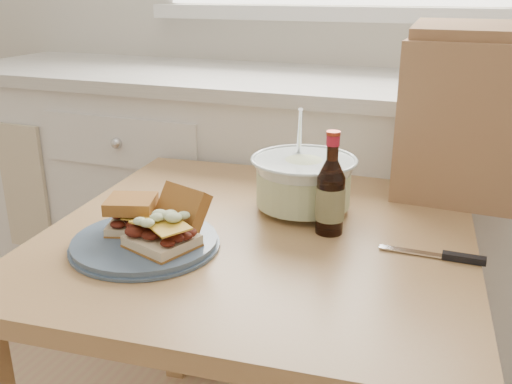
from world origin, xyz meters
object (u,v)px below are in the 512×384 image
(beer_bottle, at_px, (330,196))
(plate, at_px, (145,243))
(coleslaw_bowl, at_px, (303,185))
(paper_bag, at_px, (464,122))
(dining_table, at_px, (259,275))

(beer_bottle, bearing_deg, plate, -137.45)
(coleslaw_bowl, xyz_separation_m, beer_bottle, (0.09, -0.10, 0.02))
(plate, bearing_deg, paper_bag, 42.64)
(dining_table, xyz_separation_m, beer_bottle, (0.14, 0.04, 0.19))
(beer_bottle, bearing_deg, paper_bag, 63.57)
(plate, xyz_separation_m, coleslaw_bowl, (0.23, 0.30, 0.05))
(plate, relative_size, paper_bag, 0.76)
(plate, height_order, beer_bottle, beer_bottle)
(coleslaw_bowl, distance_m, paper_bag, 0.40)
(plate, distance_m, paper_bag, 0.78)
(beer_bottle, distance_m, paper_bag, 0.40)
(plate, xyz_separation_m, beer_bottle, (0.32, 0.20, 0.07))
(dining_table, bearing_deg, paper_bag, 38.31)
(dining_table, xyz_separation_m, coleslaw_bowl, (0.05, 0.14, 0.17))
(coleslaw_bowl, bearing_deg, paper_bag, 33.21)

